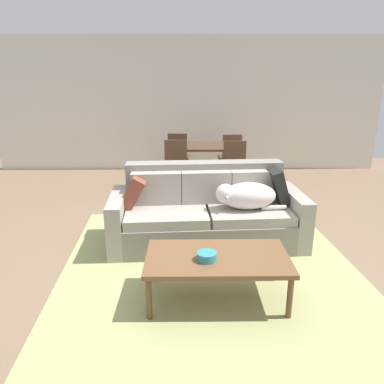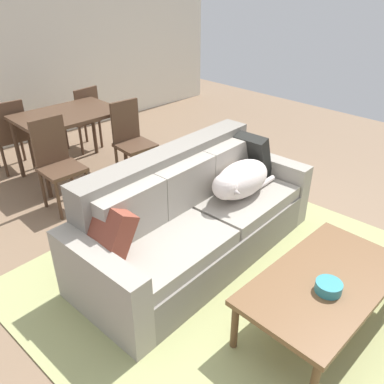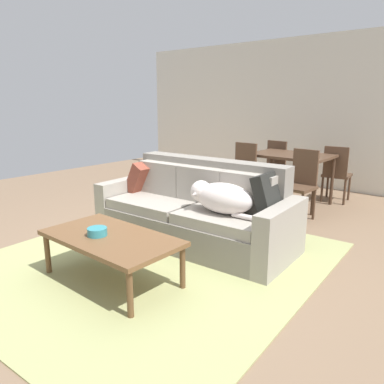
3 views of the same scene
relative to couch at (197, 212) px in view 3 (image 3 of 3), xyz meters
The scene contains 14 objects.
ground_plane 0.54m from the couch, 124.78° to the right, with size 10.00×10.00×0.00m, color #83684F.
back_partition 3.81m from the couch, 93.61° to the left, with size 8.00×0.12×2.70m, color silver.
area_rug 0.79m from the couch, 89.67° to the right, with size 3.05×3.34×0.01m, color tan.
couch is the anchor object (origin of this frame).
dog_on_left_cushion 0.53m from the couch, 18.84° to the right, with size 0.81×0.39×0.31m.
throw_pillow_by_left_arm 0.91m from the couch, behind, with size 0.15×0.39×0.39m, color brown.
throw_pillow_by_right_arm 0.92m from the couch, ahead, with size 0.12×0.44×0.44m, color #242522.
coffee_table 1.23m from the couch, 88.38° to the right, with size 1.26×0.68×0.43m.
bowl_on_coffee_table 1.31m from the couch, 92.72° to the right, with size 0.17×0.17×0.07m, color teal.
dining_table 2.22m from the couch, 88.03° to the left, with size 1.16×0.81×0.78m.
dining_chair_near_left 1.64m from the couch, 104.90° to the left, with size 0.40×0.40×0.96m.
dining_chair_near_right 1.66m from the couch, 71.55° to the left, with size 0.42×0.42×0.94m.
dining_chair_far_left 2.80m from the couch, 98.45° to the left, with size 0.43×0.43×0.91m.
dining_chair_far_right 2.80m from the couch, 77.84° to the left, with size 0.44×0.44×0.89m.
Camera 3 is at (2.79, -2.80, 1.58)m, focal length 34.95 mm.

